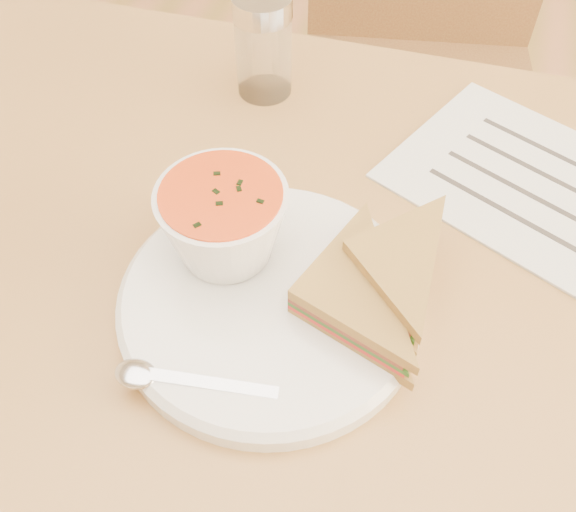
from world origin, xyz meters
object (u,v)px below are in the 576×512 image
(dining_table, at_px, (290,429))
(condiment_shaker, at_px, (263,46))
(chair_far, at_px, (418,97))
(plate, at_px, (270,302))
(soup_bowl, at_px, (224,226))

(dining_table, height_order, condiment_shaker, condiment_shaker)
(chair_far, height_order, plate, chair_far)
(soup_bowl, height_order, condiment_shaker, condiment_shaker)
(chair_far, relative_size, condiment_shaker, 8.49)
(dining_table, xyz_separation_m, chair_far, (0.06, 0.62, 0.11))
(plate, bearing_deg, soup_bowl, 145.52)
(dining_table, bearing_deg, soup_bowl, -157.18)
(chair_far, distance_m, soup_bowl, 0.73)
(chair_far, relative_size, soup_bowl, 8.90)
(condiment_shaker, bearing_deg, chair_far, 67.97)
(dining_table, relative_size, plate, 3.92)
(dining_table, height_order, chair_far, chair_far)
(plate, bearing_deg, dining_table, 87.77)
(dining_table, relative_size, soup_bowl, 9.20)
(dining_table, height_order, soup_bowl, soup_bowl)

